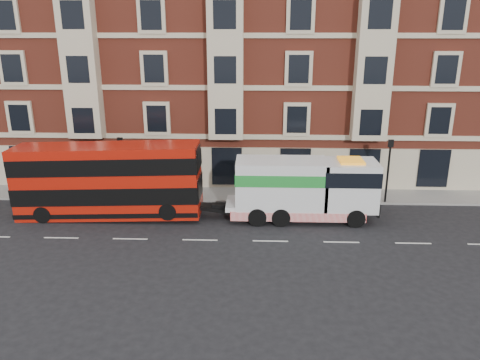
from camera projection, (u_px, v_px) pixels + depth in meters
The scene contains 8 objects.
ground at pixel (200, 240), 26.56m from camera, with size 120.00×120.00×0.00m, color black.
sidewalk at pixel (212, 194), 33.66m from camera, with size 90.00×3.00×0.15m, color slate.
victorian_terrace at pixel (225, 46), 37.69m from camera, with size 45.00×12.00×20.40m.
lamp_post_west at pixel (122, 164), 31.83m from camera, with size 0.35×0.15×4.35m.
lamp_post_east at pixel (388, 166), 31.22m from camera, with size 0.35×0.15×4.35m.
double_decker_bus at pixel (108, 180), 29.17m from camera, with size 11.50×2.64×4.65m.
tow_truck at pixel (301, 188), 28.89m from camera, with size 9.21×2.72×3.84m.
pedestrian at pixel (60, 179), 33.75m from camera, with size 0.69×0.45×1.89m, color #181B30.
Camera 1 is at (3.14, -24.10, 11.47)m, focal length 35.00 mm.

